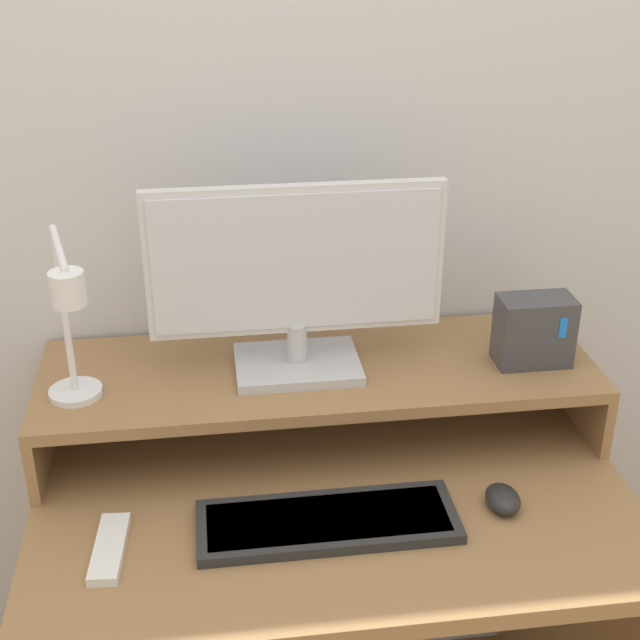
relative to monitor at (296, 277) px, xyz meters
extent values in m
cube|color=silver|center=(0.04, 0.21, 0.16)|extent=(6.00, 0.05, 2.50)
cube|color=olive|center=(0.04, -0.17, -0.33)|extent=(1.01, 0.67, 0.03)
cube|color=olive|center=(0.53, -0.17, -0.72)|extent=(0.03, 0.67, 0.74)
cube|color=olive|center=(-0.46, 0.00, -0.26)|extent=(0.02, 0.33, 0.12)
cube|color=olive|center=(0.53, 0.00, -0.26)|extent=(0.02, 0.33, 0.12)
cube|color=olive|center=(0.04, 0.00, -0.19)|extent=(1.01, 0.33, 0.02)
cube|color=#BCBCC1|center=(0.00, 0.00, -0.17)|extent=(0.22, 0.16, 0.02)
cylinder|color=#BCBCC1|center=(0.00, 0.00, -0.13)|extent=(0.04, 0.04, 0.07)
cube|color=silver|center=(0.00, 0.00, 0.03)|extent=(0.51, 0.02, 0.27)
cube|color=silver|center=(0.00, -0.01, 0.03)|extent=(0.49, 0.01, 0.24)
cylinder|color=silver|center=(-0.39, -0.04, -0.17)|extent=(0.09, 0.09, 0.01)
cylinder|color=silver|center=(-0.39, -0.04, -0.02)|extent=(0.01, 0.01, 0.29)
cylinder|color=silver|center=(-0.37, -0.13, 0.12)|extent=(0.05, 0.19, 0.01)
cylinder|color=silver|center=(-0.35, -0.22, 0.10)|extent=(0.05, 0.05, 0.05)
cube|color=#3D3D42|center=(0.43, -0.03, -0.12)|extent=(0.13, 0.08, 0.13)
cube|color=#1972F2|center=(0.46, -0.07, -0.09)|extent=(0.01, 0.00, 0.04)
cube|color=#282828|center=(0.02, -0.28, -0.31)|extent=(0.42, 0.15, 0.02)
cube|color=black|center=(0.02, -0.28, -0.30)|extent=(0.38, 0.12, 0.01)
ellipsoid|color=black|center=(0.31, -0.27, -0.30)|extent=(0.06, 0.08, 0.03)
cube|color=white|center=(-0.33, -0.29, -0.31)|extent=(0.06, 0.16, 0.02)
camera|label=1|loc=(-0.15, -1.40, 0.61)|focal=50.00mm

